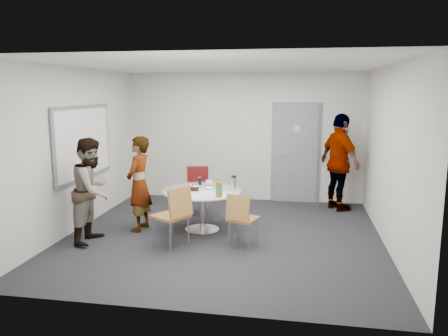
% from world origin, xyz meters
% --- Properties ---
extents(floor, '(5.00, 5.00, 0.00)m').
position_xyz_m(floor, '(0.00, 0.00, 0.00)').
color(floor, black).
rests_on(floor, ground).
extents(ceiling, '(5.00, 5.00, 0.00)m').
position_xyz_m(ceiling, '(0.00, 0.00, 2.70)').
color(ceiling, silver).
rests_on(ceiling, wall_back).
extents(wall_back, '(5.00, 0.00, 5.00)m').
position_xyz_m(wall_back, '(0.00, 2.50, 1.35)').
color(wall_back, silver).
rests_on(wall_back, floor).
extents(wall_left, '(0.00, 5.00, 5.00)m').
position_xyz_m(wall_left, '(-2.50, 0.00, 1.35)').
color(wall_left, silver).
rests_on(wall_left, floor).
extents(wall_right, '(0.00, 5.00, 5.00)m').
position_xyz_m(wall_right, '(2.50, 0.00, 1.35)').
color(wall_right, silver).
rests_on(wall_right, floor).
extents(wall_front, '(5.00, 0.00, 5.00)m').
position_xyz_m(wall_front, '(0.00, -2.50, 1.35)').
color(wall_front, silver).
rests_on(wall_front, floor).
extents(door, '(1.02, 0.17, 2.12)m').
position_xyz_m(door, '(1.10, 2.48, 1.03)').
color(door, slate).
rests_on(door, wall_back).
extents(whiteboard, '(0.04, 1.90, 1.25)m').
position_xyz_m(whiteboard, '(-2.46, 0.20, 1.45)').
color(whiteboard, gray).
rests_on(whiteboard, wall_left).
extents(table, '(1.33, 1.33, 1.00)m').
position_xyz_m(table, '(-0.38, 0.22, 0.60)').
color(table, silver).
rests_on(table, floor).
extents(chair_near_left, '(0.64, 0.63, 0.94)m').
position_xyz_m(chair_near_left, '(-0.60, -0.69, 0.58)').
color(chair_near_left, olive).
rests_on(chair_near_left, floor).
extents(chair_near_right, '(0.50, 0.52, 0.82)m').
position_xyz_m(chair_near_right, '(0.35, -0.46, 0.50)').
color(chair_near_right, olive).
rests_on(chair_near_right, floor).
extents(chair_far, '(0.52, 0.55, 0.90)m').
position_xyz_m(chair_far, '(-0.72, 1.24, 0.55)').
color(chair_far, maroon).
rests_on(chair_far, floor).
extents(person_main, '(0.42, 0.60, 1.59)m').
position_xyz_m(person_main, '(-1.44, 0.08, 0.79)').
color(person_main, '#A5C6EA').
rests_on(person_main, floor).
extents(person_left, '(0.63, 0.80, 1.62)m').
position_xyz_m(person_left, '(-1.95, -0.58, 0.81)').
color(person_left, white).
rests_on(person_left, floor).
extents(person_right, '(0.97, 1.19, 1.90)m').
position_xyz_m(person_right, '(1.95, 1.95, 0.95)').
color(person_right, black).
rests_on(person_right, floor).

